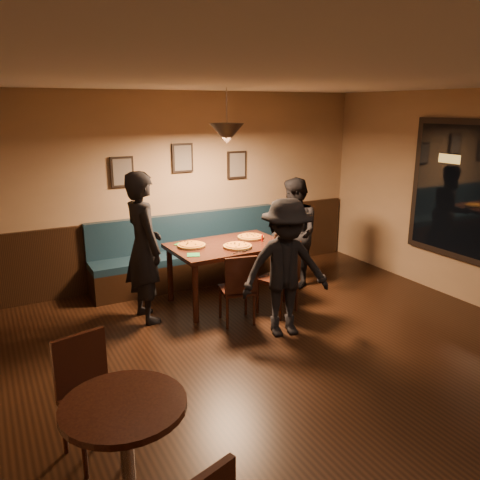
# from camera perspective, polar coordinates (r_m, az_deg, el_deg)

# --- Properties ---
(floor) EXTENTS (7.00, 7.00, 0.00)m
(floor) POSITION_cam_1_polar(r_m,az_deg,el_deg) (4.93, 9.61, -16.33)
(floor) COLOR black
(floor) RESTS_ON ground
(ceiling) EXTENTS (7.00, 7.00, 0.00)m
(ceiling) POSITION_cam_1_polar(r_m,az_deg,el_deg) (4.22, 11.37, 18.14)
(ceiling) COLOR silver
(ceiling) RESTS_ON ground
(wall_back) EXTENTS (6.00, 0.00, 6.00)m
(wall_back) POSITION_cam_1_polar(r_m,az_deg,el_deg) (7.37, -6.73, 6.06)
(wall_back) COLOR #8C704F
(wall_back) RESTS_ON ground
(wainscot) EXTENTS (5.88, 0.06, 1.00)m
(wainscot) POSITION_cam_1_polar(r_m,az_deg,el_deg) (7.54, -6.44, -0.74)
(wainscot) COLOR black
(wainscot) RESTS_ON ground
(booth_bench) EXTENTS (3.00, 0.60, 1.00)m
(booth_bench) POSITION_cam_1_polar(r_m,az_deg,el_deg) (7.30, -5.64, -1.26)
(booth_bench) COLOR #0F232D
(booth_bench) RESTS_ON ground
(picture_left) EXTENTS (0.32, 0.04, 0.42)m
(picture_left) POSITION_cam_1_polar(r_m,az_deg,el_deg) (7.02, -13.62, 7.76)
(picture_left) COLOR black
(picture_left) RESTS_ON wall_back
(picture_center) EXTENTS (0.32, 0.04, 0.42)m
(picture_center) POSITION_cam_1_polar(r_m,az_deg,el_deg) (7.28, -6.75, 9.52)
(picture_center) COLOR black
(picture_center) RESTS_ON wall_back
(picture_right) EXTENTS (0.32, 0.04, 0.42)m
(picture_right) POSITION_cam_1_polar(r_m,az_deg,el_deg) (7.67, -0.38, 8.79)
(picture_right) COLOR black
(picture_right) RESTS_ON wall_back
(pendant_lamp) EXTENTS (0.44, 0.44, 0.25)m
(pendant_lamp) POSITION_cam_1_polar(r_m,az_deg,el_deg) (6.24, -1.55, 12.36)
(pendant_lamp) COLOR black
(pendant_lamp) RESTS_ON ceiling
(dining_table) EXTENTS (1.54, 1.02, 0.81)m
(dining_table) POSITION_cam_1_polar(r_m,az_deg,el_deg) (6.60, -1.44, -3.88)
(dining_table) COLOR black
(dining_table) RESTS_ON floor
(chair_near_left) EXTENTS (0.46, 0.46, 0.89)m
(chair_near_left) POSITION_cam_1_polar(r_m,az_deg,el_deg) (5.96, -0.37, -5.61)
(chair_near_left) COLOR black
(chair_near_left) RESTS_ON floor
(chair_near_right) EXTENTS (0.55, 0.55, 0.95)m
(chair_near_right) POSITION_cam_1_polar(r_m,az_deg,el_deg) (6.24, 4.41, -4.39)
(chair_near_right) COLOR black
(chair_near_right) RESTS_ON floor
(diner_left) EXTENTS (0.49, 0.71, 1.86)m
(diner_left) POSITION_cam_1_polar(r_m,az_deg,el_deg) (6.01, -11.19, -0.86)
(diner_left) COLOR black
(diner_left) RESTS_ON floor
(diner_right) EXTENTS (0.71, 0.85, 1.60)m
(diner_right) POSITION_cam_1_polar(r_m,az_deg,el_deg) (7.12, 6.36, 0.81)
(diner_right) COLOR black
(diner_right) RESTS_ON floor
(diner_front) EXTENTS (1.14, 0.80, 1.60)m
(diner_front) POSITION_cam_1_polar(r_m,az_deg,el_deg) (5.56, 5.37, -3.32)
(diner_front) COLOR black
(diner_front) RESTS_ON floor
(pizza_a) EXTENTS (0.44, 0.44, 0.04)m
(pizza_a) POSITION_cam_1_polar(r_m,az_deg,el_deg) (6.39, -5.69, -0.60)
(pizza_a) COLOR orange
(pizza_a) RESTS_ON dining_table
(pizza_b) EXTENTS (0.46, 0.46, 0.04)m
(pizza_b) POSITION_cam_1_polar(r_m,az_deg,el_deg) (6.32, -0.30, -0.71)
(pizza_b) COLOR orange
(pizza_b) RESTS_ON dining_table
(pizza_c) EXTENTS (0.40, 0.40, 0.04)m
(pizza_c) POSITION_cam_1_polar(r_m,az_deg,el_deg) (6.77, 1.26, 0.37)
(pizza_c) COLOR #C58425
(pizza_c) RESTS_ON dining_table
(soda_glass) EXTENTS (0.08, 0.08, 0.14)m
(soda_glass) POSITION_cam_1_polar(r_m,az_deg,el_deg) (6.51, 4.28, 0.16)
(soda_glass) COLOR black
(soda_glass) RESTS_ON dining_table
(tabasco_bottle) EXTENTS (0.03, 0.03, 0.11)m
(tabasco_bottle) POSITION_cam_1_polar(r_m,az_deg,el_deg) (6.61, 2.60, 0.30)
(tabasco_bottle) COLOR #A10D05
(tabasco_bottle) RESTS_ON dining_table
(napkin_a) EXTENTS (0.19, 0.19, 0.01)m
(napkin_a) POSITION_cam_1_polar(r_m,az_deg,el_deg) (6.51, -6.99, -0.51)
(napkin_a) COLOR #1D6F24
(napkin_a) RESTS_ON dining_table
(napkin_b) EXTENTS (0.20, 0.20, 0.01)m
(napkin_b) POSITION_cam_1_polar(r_m,az_deg,el_deg) (6.03, -5.47, -1.74)
(napkin_b) COLOR #217E3B
(napkin_b) RESTS_ON dining_table
(cutlery_set) EXTENTS (0.20, 0.10, 0.00)m
(cutlery_set) POSITION_cam_1_polar(r_m,az_deg,el_deg) (6.13, 0.21, -1.39)
(cutlery_set) COLOR silver
(cutlery_set) RESTS_ON dining_table
(cafe_table) EXTENTS (0.90, 0.90, 0.82)m
(cafe_table) POSITION_cam_1_polar(r_m,az_deg,el_deg) (3.46, -13.02, -23.73)
(cafe_table) COLOR black
(cafe_table) RESTS_ON floor
(cafe_chair_far) EXTENTS (0.50, 0.50, 0.94)m
(cafe_chair_far) POSITION_cam_1_polar(r_m,az_deg,el_deg) (3.96, -16.73, -17.51)
(cafe_chair_far) COLOR black
(cafe_chair_far) RESTS_ON floor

